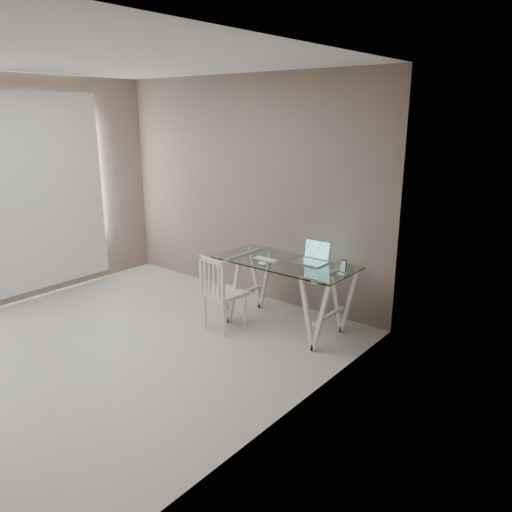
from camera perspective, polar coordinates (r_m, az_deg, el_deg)
The scene contains 7 objects.
room at distance 4.74m, azimuth -19.49°, elevation 8.65°, with size 4.50×4.52×2.71m.
desk at distance 5.36m, azimuth 3.27°, elevation -4.38°, with size 1.50×0.70×0.75m.
chair at distance 5.27m, azimuth -4.14°, elevation -3.90°, with size 0.41×0.41×0.83m.
laptop at distance 5.25m, azimuth 6.57°, elevation -0.11°, with size 0.32×0.26×0.22m.
keyboard at distance 5.31m, azimuth 1.02°, elevation -0.38°, with size 0.28×0.12×0.01m, color silver.
mouse at distance 5.13m, azimuth 0.73°, elevation -0.84°, with size 0.10×0.06×0.03m, color white.
phone_dock at distance 4.90m, azimuth 9.88°, elevation -1.63°, with size 0.08×0.08×0.14m.
Camera 1 is at (3.94, -2.47, 2.26)m, focal length 35.00 mm.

